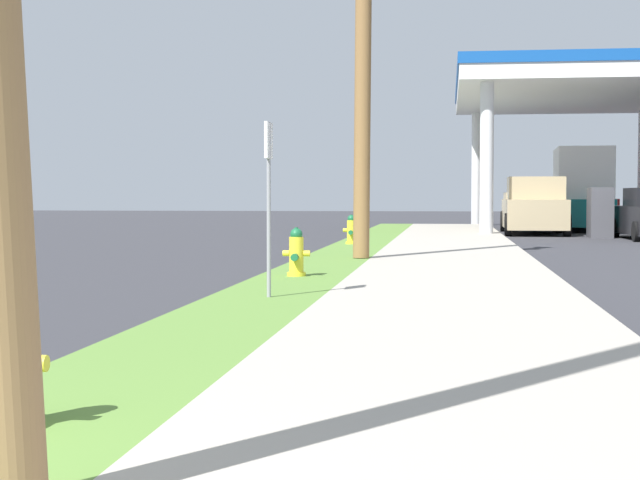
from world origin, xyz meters
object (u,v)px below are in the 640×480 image
Objects in this scene: fire_hydrant_second at (296,255)px; street_sign_post at (269,172)px; fire_hydrant_third at (351,231)px; utility_pole_midground at (363,35)px; truck_red_on_apron at (585,206)px; truck_teal_at_far_bay at (581,192)px; truck_tan_at_forecourt at (534,208)px; fire_hydrant_nearest at (9,367)px.

street_sign_post is (0.15, -3.12, 1.19)m from fire_hydrant_second.
utility_pole_midground is at bearing -81.96° from fire_hydrant_third.
truck_teal_at_far_bay reaches higher than truck_red_on_apron.
street_sign_post is 23.86m from truck_tan_at_forecourt.
fire_hydrant_second is 0.35× the size of street_sign_post.
fire_hydrant_second is 0.09× the size of utility_pole_midground.
truck_red_on_apron is at bearing 77.94° from fire_hydrant_nearest.
fire_hydrant_third is at bearing 90.38° from fire_hydrant_nearest.
fire_hydrant_second is at bearing -107.08° from truck_teal_at_far_bay.
fire_hydrant_second is at bearing 89.96° from fire_hydrant_nearest.
truck_red_on_apron reaches higher than fire_hydrant_nearest.
fire_hydrant_second is at bearing -104.53° from truck_tan_at_forecourt.
truck_teal_at_far_bay is at bearing -100.13° from truck_red_on_apron.
fire_hydrant_second is 20.85m from truck_tan_at_forecourt.
utility_pole_midground is 1.32× the size of truck_teal_at_far_bay.
truck_red_on_apron is (7.85, 26.85, 0.47)m from fire_hydrant_second.
utility_pole_midground is at bearing -109.14° from truck_teal_at_far_bay.
fire_hydrant_second and fire_hydrant_third have the same top height.
truck_teal_at_far_bay is (2.07, 3.59, 0.57)m from truck_tan_at_forecourt.
fire_hydrant_third is 0.35× the size of street_sign_post.
truck_tan_at_forecourt reaches higher than fire_hydrant_nearest.
truck_teal_at_far_bay reaches higher than fire_hydrant_nearest.
fire_hydrant_second is 0.14× the size of truck_red_on_apron.
truck_red_on_apron is at bearing 72.06° from utility_pole_midground.
fire_hydrant_nearest is 19.87m from fire_hydrant_third.
truck_tan_at_forecourt is 0.84× the size of truck_teal_at_far_bay.
truck_teal_at_far_bay is (7.30, 23.77, 1.04)m from fire_hydrant_second.
street_sign_post is (-0.48, -7.65, -2.85)m from utility_pole_midground.
fire_hydrant_third is 0.09× the size of utility_pole_midground.
fire_hydrant_second is at bearing -97.85° from utility_pole_midground.
truck_red_on_apron is (7.23, 22.32, -3.57)m from utility_pole_midground.
fire_hydrant_third is (-0.14, 9.94, 0.00)m from fire_hydrant_second.
truck_tan_at_forecourt is at bearing 75.47° from fire_hydrant_second.
truck_tan_at_forecourt is at bearing -119.98° from truck_teal_at_far_bay.
utility_pole_midground is at bearing -107.94° from truck_red_on_apron.
fire_hydrant_nearest is at bearing -99.87° from truck_tan_at_forecourt.
truck_teal_at_far_bay is (7.31, 33.70, 1.04)m from fire_hydrant_nearest.
street_sign_post reaches higher than truck_red_on_apron.
street_sign_post is (0.29, -13.06, 1.19)m from fire_hydrant_third.
fire_hydrant_third is (-0.13, 19.87, 0.00)m from fire_hydrant_nearest.
fire_hydrant_nearest is 9.93m from fire_hydrant_second.
truck_teal_at_far_bay is at bearing 70.86° from utility_pole_midground.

